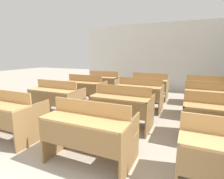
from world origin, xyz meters
TOP-DOWN VIEW (x-y plane):
  - wall_back at (0.00, 7.16)m, footprint 7.22×0.06m
  - bench_front_left at (-1.86, 1.41)m, footprint 1.19×0.76m
  - bench_front_center at (-0.12, 1.39)m, footprint 1.19×0.76m
  - bench_second_left at (-1.88, 2.71)m, footprint 1.19×0.76m
  - bench_second_center at (-0.14, 2.69)m, footprint 1.19×0.76m
  - bench_second_right at (1.63, 2.71)m, footprint 1.19×0.76m
  - bench_third_left at (-1.88, 4.00)m, footprint 1.19×0.76m
  - bench_third_center at (-0.12, 4.02)m, footprint 1.19×0.76m
  - bench_third_right at (1.62, 4.01)m, footprint 1.19×0.76m
  - bench_back_left at (-1.89, 5.33)m, footprint 1.19×0.76m
  - bench_back_center at (-0.13, 5.35)m, footprint 1.19×0.76m
  - bench_back_right at (1.63, 5.32)m, footprint 1.19×0.76m

SIDE VIEW (x-z plane):
  - bench_front_left at x=-1.86m, z-range 0.02..0.92m
  - bench_front_center at x=-0.12m, z-range 0.02..0.92m
  - bench_second_left at x=-1.88m, z-range 0.02..0.92m
  - bench_second_center at x=-0.14m, z-range 0.02..0.92m
  - bench_second_right at x=1.63m, z-range 0.02..0.92m
  - bench_third_left at x=-1.88m, z-range 0.02..0.92m
  - bench_third_center at x=-0.12m, z-range 0.02..0.92m
  - bench_third_right at x=1.62m, z-range 0.02..0.92m
  - bench_back_left at x=-1.89m, z-range 0.02..0.92m
  - bench_back_center at x=-0.13m, z-range 0.02..0.92m
  - bench_back_right at x=1.63m, z-range 0.02..0.92m
  - wall_back at x=0.00m, z-range 0.00..2.80m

